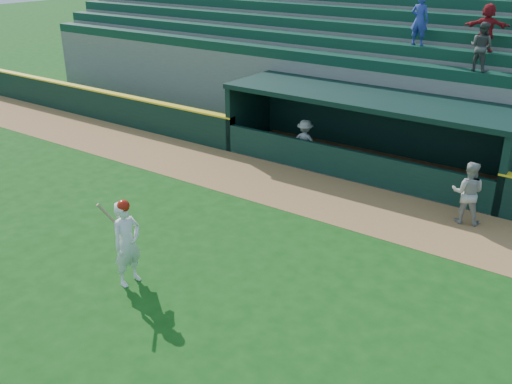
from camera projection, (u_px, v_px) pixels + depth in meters
ground at (216, 266)px, 13.23m from camera, size 120.00×120.00×0.00m
warning_track at (320, 195)px, 16.89m from camera, size 40.00×3.00×0.01m
field_wall_left at (89, 103)px, 24.35m from camera, size 15.50×0.30×1.20m
wall_stripe_left at (87, 88)px, 24.10m from camera, size 15.50×0.32×0.06m
dugout_player_front at (468, 193)px, 14.96m from camera, size 0.95×0.81×1.72m
dugout_player_inside at (305, 142)px, 19.08m from camera, size 1.05×0.70×1.52m
dugout at (368, 126)px, 18.67m from camera, size 9.40×2.80×2.46m
stands at (422, 71)px, 21.67m from camera, size 34.50×6.28×7.55m
batter_at_plate at (127, 242)px, 12.21m from camera, size 0.56×0.82×2.00m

